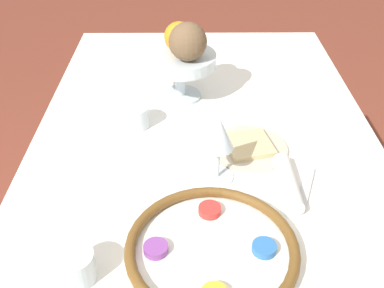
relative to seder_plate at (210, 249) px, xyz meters
The scene contains 11 objects.
dining_table 0.45m from the seder_plate, ahead, with size 1.58×0.84×0.74m.
seder_plate is the anchor object (origin of this frame).
wine_glass 0.23m from the seder_plate, ahead, with size 0.07×0.07×0.15m.
fruit_stand 0.57m from the seder_plate, ahead, with size 0.19×0.19×0.13m.
orange_fruit 0.61m from the seder_plate, ahead, with size 0.08×0.08×0.08m.
coconut 0.56m from the seder_plate, ahead, with size 0.10×0.10×0.10m.
bread_plate 0.33m from the seder_plate, 18.18° to the right, with size 0.18×0.18×0.02m.
napkin_roll 0.24m from the seder_plate, 44.36° to the right, with size 0.16×0.04×0.04m.
cup_near 0.45m from the seder_plate, 22.16° to the left, with size 0.07×0.07×0.06m.
cup_mid 0.23m from the seder_plate, 101.51° to the left, with size 0.07×0.07×0.06m.
spoon 0.27m from the seder_plate, 50.43° to the right, with size 0.14×0.07×0.01m.
Camera 1 is at (-0.77, 0.04, 1.37)m, focal length 42.00 mm.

